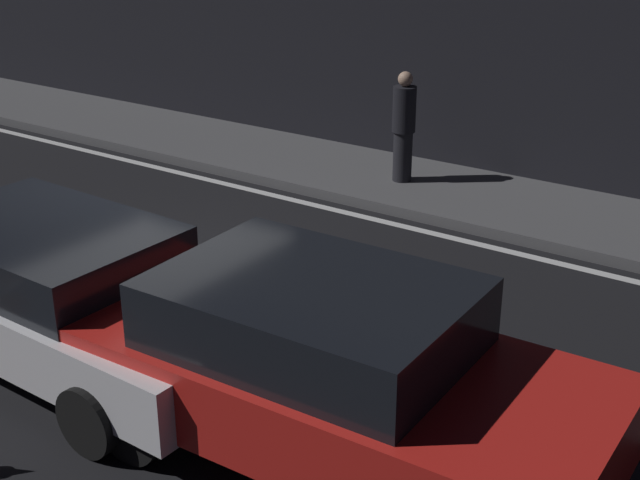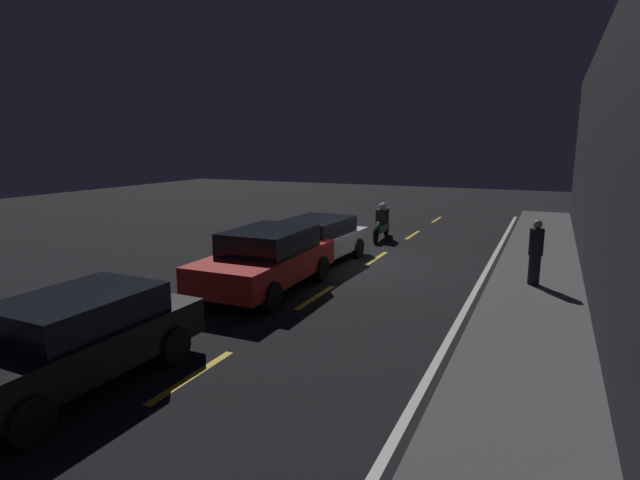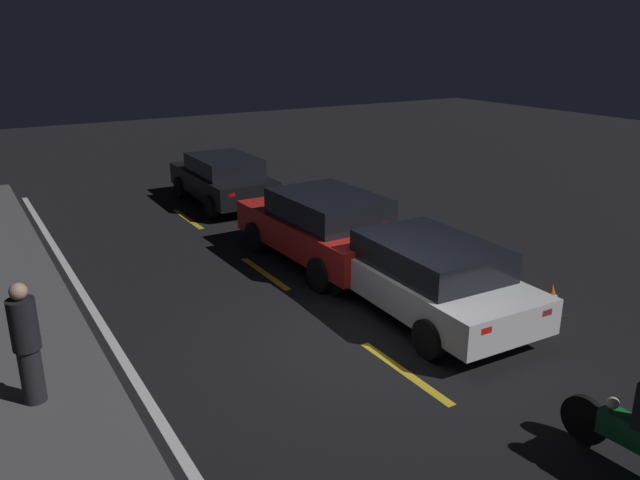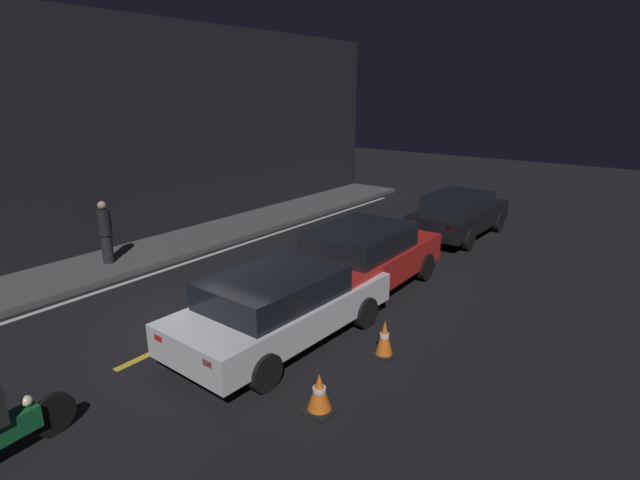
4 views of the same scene
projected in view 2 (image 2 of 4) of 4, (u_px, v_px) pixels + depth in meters
ground_plane at (366, 265)px, 14.94m from camera, size 56.00×56.00×0.00m
raised_curb at (536, 281)px, 12.98m from camera, size 28.00×2.19×0.15m
building_front at (604, 159)px, 11.87m from camera, size 28.00×0.30×6.43m
lane_dash_a at (437, 220)px, 23.84m from camera, size 2.00×0.14×0.01m
lane_dash_b at (413, 235)px, 19.83m from camera, size 2.00×0.14×0.01m
lane_dash_c at (376, 258)px, 15.83m from camera, size 2.00×0.14×0.01m
lane_dash_d at (316, 297)px, 11.82m from camera, size 2.00×0.14×0.01m
lane_dash_e at (193, 376)px, 7.82m from camera, size 2.00×0.14×0.01m
lane_solid_kerb at (482, 278)px, 13.55m from camera, size 25.20×0.14×0.01m
sedan_white at (314, 240)px, 15.04m from camera, size 4.47×2.08×1.35m
taxi_red at (267, 258)px, 12.29m from camera, size 4.36×2.10×1.51m
van_black at (74, 338)px, 7.42m from camera, size 4.07×1.89×1.38m
motorcycle at (382, 222)px, 18.95m from camera, size 2.26×0.41×1.37m
traffic_cone_near at (282, 242)px, 16.97m from camera, size 0.46×0.46×0.58m
traffic_cone_mid at (252, 252)px, 15.23m from camera, size 0.39×0.39×0.65m
pedestrian at (536, 252)px, 12.22m from camera, size 0.34×0.34×1.62m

